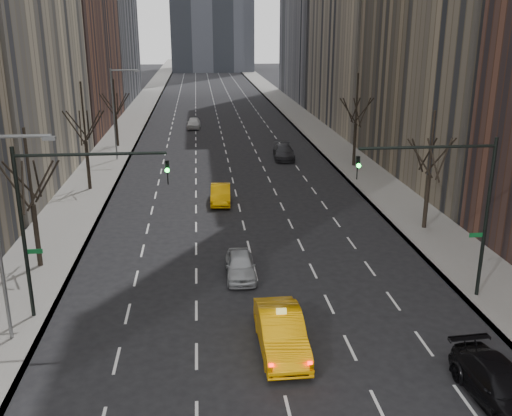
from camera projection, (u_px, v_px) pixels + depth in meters
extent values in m
cube|color=slate|center=(133.00, 121.00, 81.45)|extent=(4.50, 320.00, 0.15)
cube|color=slate|center=(301.00, 118.00, 83.80)|extent=(4.50, 320.00, 0.15)
cylinder|color=black|center=(37.00, 236.00, 31.63)|extent=(0.28, 0.28, 3.57)
cylinder|color=black|center=(28.00, 167.00, 30.44)|extent=(0.16, 0.16, 4.25)
cylinder|color=black|center=(37.00, 179.00, 31.53)|extent=(0.42, 1.80, 2.52)
cylinder|color=black|center=(47.00, 181.00, 31.07)|extent=(1.74, 0.72, 2.52)
cylinder|color=black|center=(40.00, 186.00, 30.25)|extent=(1.46, 1.25, 2.52)
cylinder|color=black|center=(23.00, 188.00, 29.89)|extent=(0.42, 1.80, 2.52)
cylinder|color=black|center=(13.00, 185.00, 30.35)|extent=(1.74, 0.72, 2.52)
cylinder|color=black|center=(21.00, 181.00, 31.17)|extent=(1.46, 1.25, 2.52)
cylinder|color=black|center=(88.00, 165.00, 46.73)|extent=(0.28, 0.28, 3.99)
cylinder|color=black|center=(83.00, 112.00, 45.39)|extent=(0.16, 0.16, 4.75)
cylinder|color=black|center=(88.00, 124.00, 46.56)|extent=(0.42, 1.80, 2.52)
cylinder|color=black|center=(95.00, 125.00, 46.10)|extent=(1.74, 0.72, 2.52)
cylinder|color=black|center=(92.00, 127.00, 45.28)|extent=(1.46, 1.25, 2.52)
cylinder|color=black|center=(80.00, 128.00, 44.93)|extent=(0.42, 1.80, 2.52)
cylinder|color=black|center=(73.00, 127.00, 45.39)|extent=(1.74, 0.72, 2.52)
cylinder|color=black|center=(77.00, 125.00, 46.20)|extent=(1.46, 1.25, 2.52)
cylinder|color=black|center=(117.00, 131.00, 63.88)|extent=(0.28, 0.28, 3.36)
cylinder|color=black|center=(114.00, 98.00, 62.76)|extent=(0.16, 0.16, 4.00)
cylinder|color=black|center=(117.00, 104.00, 63.81)|extent=(0.42, 1.80, 2.52)
cylinder|color=black|center=(123.00, 104.00, 63.35)|extent=(1.74, 0.72, 2.52)
cylinder|color=black|center=(120.00, 105.00, 62.53)|extent=(1.46, 1.25, 2.52)
cylinder|color=black|center=(113.00, 106.00, 62.18)|extent=(0.42, 1.80, 2.52)
cylinder|color=black|center=(107.00, 105.00, 62.64)|extent=(1.74, 0.72, 2.52)
cylinder|color=black|center=(110.00, 104.00, 63.45)|extent=(1.46, 1.25, 2.52)
cylinder|color=black|center=(426.00, 202.00, 37.73)|extent=(0.28, 0.28, 3.57)
cylinder|color=black|center=(432.00, 144.00, 36.54)|extent=(0.16, 0.16, 4.25)
cylinder|color=black|center=(428.00, 154.00, 37.63)|extent=(0.42, 1.80, 2.52)
cylinder|color=black|center=(441.00, 156.00, 37.16)|extent=(1.74, 0.72, 2.52)
cylinder|color=black|center=(444.00, 159.00, 36.35)|extent=(1.46, 1.25, 2.52)
cylinder|color=black|center=(433.00, 160.00, 35.99)|extent=(0.42, 1.80, 2.52)
cylinder|color=black|center=(420.00, 158.00, 36.45)|extent=(1.74, 0.72, 2.52)
cylinder|color=black|center=(418.00, 156.00, 37.27)|extent=(1.46, 1.25, 2.52)
cylinder|color=black|center=(355.00, 145.00, 54.72)|extent=(0.28, 0.28, 3.99)
cylinder|color=black|center=(357.00, 99.00, 53.39)|extent=(0.16, 0.16, 4.75)
cylinder|color=black|center=(355.00, 110.00, 54.55)|extent=(0.42, 1.80, 2.52)
cylinder|color=black|center=(364.00, 111.00, 54.09)|extent=(1.74, 0.72, 2.52)
cylinder|color=black|center=(365.00, 112.00, 53.28)|extent=(1.46, 1.25, 2.52)
cylinder|color=black|center=(357.00, 113.00, 52.92)|extent=(0.42, 1.80, 2.52)
cylinder|color=black|center=(349.00, 112.00, 53.38)|extent=(1.74, 0.72, 2.52)
cylinder|color=black|center=(348.00, 111.00, 54.20)|extent=(1.46, 1.25, 2.52)
cylinder|color=black|center=(23.00, 235.00, 25.38)|extent=(0.18, 0.18, 8.00)
cylinder|color=black|center=(91.00, 154.00, 24.60)|extent=(6.50, 0.14, 0.14)
imported|color=black|center=(168.00, 173.00, 25.19)|extent=(0.18, 0.22, 1.10)
sphere|color=#0CFF33|center=(167.00, 170.00, 24.97)|extent=(0.20, 0.20, 0.20)
cube|color=#0C5926|center=(35.00, 251.00, 25.66)|extent=(0.70, 0.04, 0.22)
cylinder|color=black|center=(486.00, 219.00, 27.46)|extent=(0.18, 0.18, 8.00)
cylinder|color=black|center=(428.00, 147.00, 26.05)|extent=(6.50, 0.14, 0.14)
imported|color=black|center=(357.00, 168.00, 26.01)|extent=(0.18, 0.22, 1.10)
sphere|color=#0CFF33|center=(359.00, 166.00, 25.80)|extent=(0.20, 0.20, 0.20)
cube|color=#0C5926|center=(476.00, 235.00, 27.66)|extent=(0.70, 0.04, 0.22)
cylinder|color=slate|center=(17.00, 136.00, 22.11)|extent=(2.60, 0.14, 0.14)
cube|color=slate|center=(49.00, 138.00, 22.26)|extent=(0.50, 0.22, 0.15)
cylinder|color=slate|center=(114.00, 115.00, 56.46)|extent=(0.16, 0.16, 9.00)
cylinder|color=slate|center=(124.00, 70.00, 55.28)|extent=(2.60, 0.14, 0.14)
cube|color=slate|center=(137.00, 71.00, 55.42)|extent=(0.50, 0.22, 0.15)
imported|color=#FFA705|center=(281.00, 332.00, 23.79)|extent=(1.87, 5.19, 1.70)
imported|color=#9DA1A5|center=(240.00, 265.00, 30.86)|extent=(1.62, 3.93, 1.33)
imported|color=black|center=(500.00, 385.00, 20.47)|extent=(2.31, 5.04, 1.43)
imported|color=#FFAF05|center=(221.00, 194.00, 43.82)|extent=(1.69, 4.33, 1.41)
imported|color=#292A2E|center=(284.00, 152.00, 58.41)|extent=(2.29, 5.01, 1.42)
imported|color=silver|center=(194.00, 123.00, 75.97)|extent=(1.88, 4.26, 1.43)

